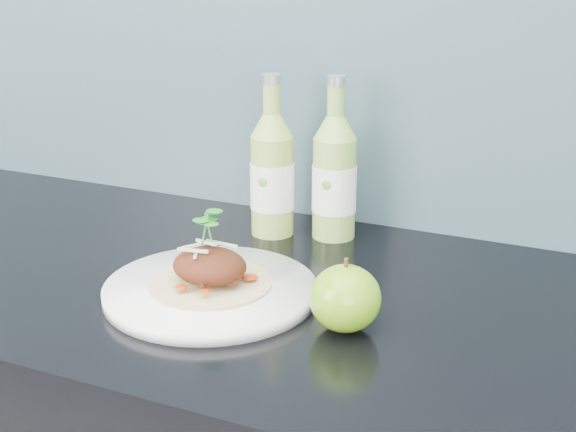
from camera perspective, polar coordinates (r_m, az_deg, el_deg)
name	(u,v)px	position (r m, az deg, el deg)	size (l,w,h in m)	color
dinner_plate	(211,290)	(1.02, -5.53, -5.30)	(0.34, 0.34, 0.02)	white
pork_taco	(210,264)	(1.00, -5.60, -3.40)	(0.16, 0.16, 0.10)	tan
green_apple	(345,298)	(0.92, 4.09, -5.85)	(0.11, 0.11, 0.09)	#4D8B0F
cider_bottle_left	(272,175)	(1.20, -1.13, 2.94)	(0.07, 0.07, 0.24)	#94B14A
cider_bottle_right	(334,177)	(1.19, 3.32, 2.75)	(0.08, 0.08, 0.24)	#84B64B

